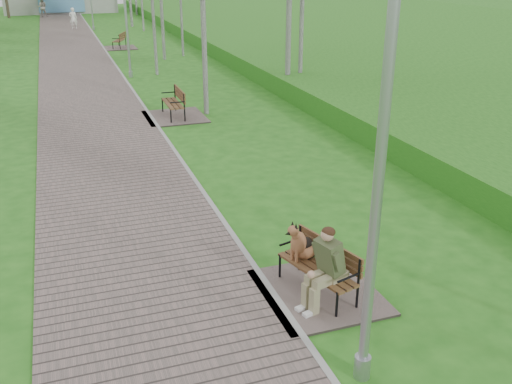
{
  "coord_description": "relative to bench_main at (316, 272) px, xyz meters",
  "views": [
    {
      "loc": [
        -2.74,
        -8.76,
        4.85
      ],
      "look_at": [
        0.29,
        -0.09,
        1.06
      ],
      "focal_mm": 40.0,
      "sensor_mm": 36.0,
      "label": 1
    }
  ],
  "objects": [
    {
      "name": "ground",
      "position": [
        -0.6,
        1.94,
        -0.42
      ],
      "size": [
        120.0,
        120.0,
        0.0
      ],
      "primitive_type": "plane",
      "color": "#236519",
      "rests_on": "ground"
    },
    {
      "name": "walkway",
      "position": [
        -2.35,
        23.44,
        -0.4
      ],
      "size": [
        3.5,
        67.0,
        0.04
      ],
      "primitive_type": "cube",
      "color": "#635650",
      "rests_on": "ground"
    },
    {
      "name": "kerb",
      "position": [
        -0.6,
        23.44,
        -0.4
      ],
      "size": [
        0.1,
        67.0,
        0.05
      ],
      "primitive_type": "cube",
      "color": "#999993",
      "rests_on": "ground"
    },
    {
      "name": "embankment",
      "position": [
        11.4,
        21.94,
        -0.42
      ],
      "size": [
        14.0,
        70.0,
        1.6
      ],
      "primitive_type": "cube",
      "color": "#45972A",
      "rests_on": "ground"
    },
    {
      "name": "bench_main",
      "position": [
        0.0,
        0.0,
        0.0
      ],
      "size": [
        1.73,
        1.93,
        1.51
      ],
      "color": "#635650",
      "rests_on": "ground"
    },
    {
      "name": "bench_second",
      "position": [
        0.1,
        11.2,
        -0.21
      ],
      "size": [
        1.89,
        2.1,
        1.16
      ],
      "color": "#635650",
      "rests_on": "ground"
    },
    {
      "name": "bench_third",
      "position": [
        0.29,
        27.37,
        -0.22
      ],
      "size": [
        1.77,
        1.96,
        1.08
      ],
      "color": "#635650",
      "rests_on": "ground"
    },
    {
      "name": "lamp_post_near",
      "position": [
        -0.22,
        -1.88,
        2.06
      ],
      "size": [
        0.21,
        0.21,
        5.31
      ],
      "color": "#9FA2A7",
      "rests_on": "ground"
    },
    {
      "name": "lamp_post_second",
      "position": [
        -0.29,
        18.49,
        1.72
      ],
      "size": [
        0.18,
        0.18,
        4.57
      ],
      "color": "#9FA2A7",
      "rests_on": "ground"
    },
    {
      "name": "pedestrian_near",
      "position": [
        -1.7,
        38.04,
        0.33
      ],
      "size": [
        0.55,
        0.36,
        1.51
      ],
      "primitive_type": "imported",
      "rotation": [
        0.0,
        0.0,
        3.15
      ],
      "color": "white",
      "rests_on": "ground"
    },
    {
      "name": "pedestrian_far",
      "position": [
        -3.8,
        48.24,
        0.42
      ],
      "size": [
        0.83,
        0.65,
        1.68
      ],
      "primitive_type": "imported",
      "rotation": [
        0.0,
        0.0,
        3.12
      ],
      "color": "#9F968B",
      "rests_on": "ground"
    }
  ]
}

